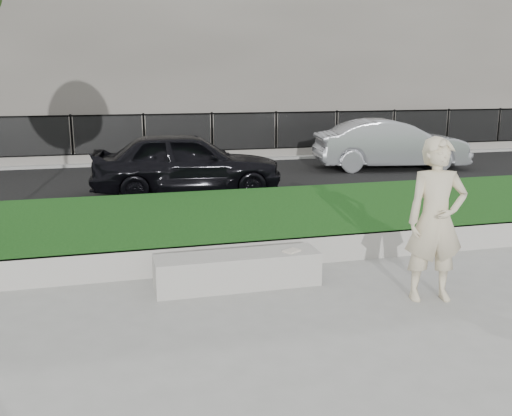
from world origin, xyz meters
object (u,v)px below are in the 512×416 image
object	(u,v)px
stone_bench	(237,270)
book	(292,251)
man	(436,220)
car_dark	(187,163)
car_silver	(390,144)

from	to	relation	value
stone_bench	book	size ratio (longest dim) A/B	10.43
man	book	xyz separation A→B (m)	(-1.50, 0.96, -0.55)
book	car_dark	bearing A→B (deg)	63.70
book	man	bearing A→B (deg)	-63.32
book	car_silver	xyz separation A→B (m)	(5.95, 8.49, 0.32)
stone_bench	book	world-z (taller)	book
man	book	size ratio (longest dim) A/B	9.69
car_dark	car_silver	distance (m)	6.81
stone_bench	car_dark	world-z (taller)	car_dark
stone_bench	car_silver	xyz separation A→B (m)	(6.67, 8.41, 0.55)
man	car_dark	distance (m)	7.44
man	book	bearing A→B (deg)	157.93
car_silver	book	bearing A→B (deg)	154.52
stone_bench	car_silver	world-z (taller)	car_silver
car_dark	car_silver	xyz separation A→B (m)	(6.42, 2.28, -0.01)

